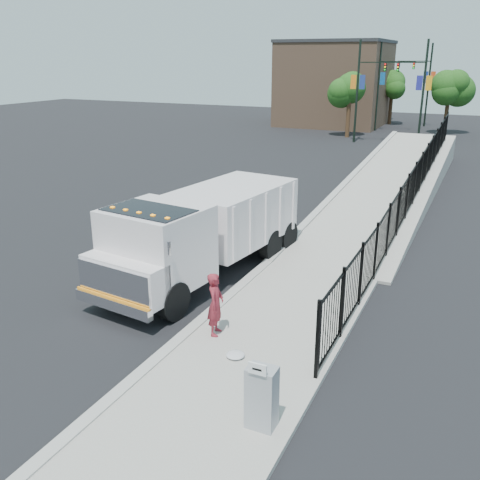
% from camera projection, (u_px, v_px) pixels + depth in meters
% --- Properties ---
extents(ground, '(120.00, 120.00, 0.00)m').
position_uv_depth(ground, '(214.00, 313.00, 14.77)').
color(ground, black).
rests_on(ground, ground).
extents(sidewalk, '(3.55, 12.00, 0.12)m').
position_uv_depth(sidewalk, '(248.00, 363.00, 12.26)').
color(sidewalk, '#9E998E').
rests_on(sidewalk, ground).
extents(curb, '(0.30, 12.00, 0.16)m').
position_uv_depth(curb, '(176.00, 344.00, 13.03)').
color(curb, '#ADAAA3').
rests_on(curb, ground).
extents(ramp, '(3.95, 24.06, 3.19)m').
position_uv_depth(ramp, '(394.00, 194.00, 27.63)').
color(ramp, '#9E998E').
rests_on(ramp, ground).
extents(iron_fence, '(0.10, 28.00, 1.80)m').
position_uv_depth(iron_fence, '(413.00, 197.00, 23.34)').
color(iron_fence, black).
rests_on(iron_fence, ground).
extents(truck, '(3.65, 8.49, 2.82)m').
position_uv_depth(truck, '(201.00, 229.00, 16.75)').
color(truck, black).
rests_on(truck, ground).
extents(worker, '(0.51, 0.66, 1.63)m').
position_uv_depth(worker, '(216.00, 304.00, 13.17)').
color(worker, maroon).
rests_on(worker, sidewalk).
extents(utility_cabinet, '(0.55, 0.40, 1.25)m').
position_uv_depth(utility_cabinet, '(262.00, 397.00, 9.88)').
color(utility_cabinet, gray).
rests_on(utility_cabinet, sidewalk).
extents(arrow_sign, '(0.35, 0.04, 0.22)m').
position_uv_depth(arrow_sign, '(257.00, 369.00, 9.45)').
color(arrow_sign, white).
rests_on(arrow_sign, utility_cabinet).
extents(debris, '(0.44, 0.44, 0.11)m').
position_uv_depth(debris, '(235.00, 355.00, 12.37)').
color(debris, silver).
rests_on(debris, sidewalk).
extents(light_pole_0, '(3.77, 0.22, 8.00)m').
position_uv_depth(light_pole_0, '(361.00, 88.00, 42.79)').
color(light_pole_0, black).
rests_on(light_pole_0, ground).
extents(light_pole_1, '(3.78, 0.22, 8.00)m').
position_uv_depth(light_pole_1, '(419.00, 89.00, 41.38)').
color(light_pole_1, black).
rests_on(light_pole_1, ground).
extents(light_pole_2, '(3.77, 0.22, 8.00)m').
position_uv_depth(light_pole_2, '(382.00, 83.00, 49.71)').
color(light_pole_2, black).
rests_on(light_pole_2, ground).
extents(light_pole_3, '(3.78, 0.22, 8.00)m').
position_uv_depth(light_pole_3, '(426.00, 82.00, 53.14)').
color(light_pole_3, black).
rests_on(light_pole_3, ground).
extents(tree_0, '(2.69, 2.69, 5.34)m').
position_uv_depth(tree_0, '(350.00, 91.00, 45.77)').
color(tree_0, '#382314').
rests_on(tree_0, ground).
extents(tree_1, '(2.61, 2.61, 5.31)m').
position_uv_depth(tree_1, '(449.00, 89.00, 47.81)').
color(tree_1, '#382314').
rests_on(tree_1, ground).
extents(tree_2, '(2.47, 2.47, 5.24)m').
position_uv_depth(tree_2, '(393.00, 85.00, 54.77)').
color(tree_2, '#382314').
rests_on(tree_2, ground).
extents(building, '(10.00, 10.00, 8.00)m').
position_uv_depth(building, '(335.00, 85.00, 54.77)').
color(building, '#8C664C').
rests_on(building, ground).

